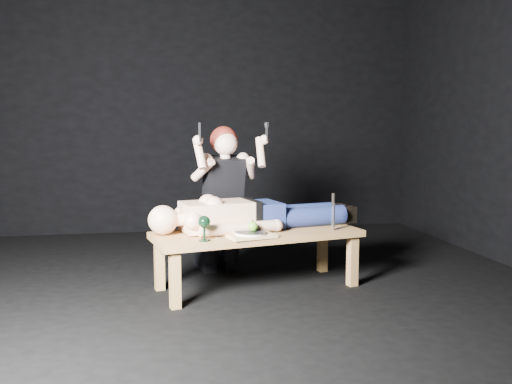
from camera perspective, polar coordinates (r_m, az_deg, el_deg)
ground at (r=4.41m, az=-1.67°, el=-9.77°), size 5.00×5.00×0.00m
back_wall at (r=6.72m, az=-5.02°, el=8.81°), size 5.00×0.00×5.00m
table at (r=4.33m, az=0.12°, el=-6.99°), size 1.68×0.92×0.45m
lying_man at (r=4.39m, az=0.13°, el=-1.93°), size 1.78×0.87×0.28m
kneeling_woman at (r=4.73m, az=-3.68°, el=-0.62°), size 0.84×0.90×1.30m
serving_tray at (r=4.07m, az=-0.57°, el=-4.51°), size 0.38×0.32×0.02m
plate at (r=4.06m, az=-0.58°, el=-4.25°), size 0.27×0.27×0.02m
apple at (r=4.07m, az=-0.32°, el=-3.60°), size 0.07×0.07×0.07m
goblet at (r=3.92m, az=-5.36°, el=-3.76°), size 0.10×0.10×0.18m
fork_flat at (r=3.99m, az=-3.41°, el=-4.84°), size 0.10×0.15×0.01m
knife_flat at (r=4.19m, az=2.14°, el=-4.29°), size 0.03×0.17×0.01m
spoon_flat at (r=4.19m, az=0.79°, el=-4.28°), size 0.11×0.15×0.01m
carving_knife at (r=4.35m, az=7.98°, el=-2.03°), size 0.05×0.05×0.29m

